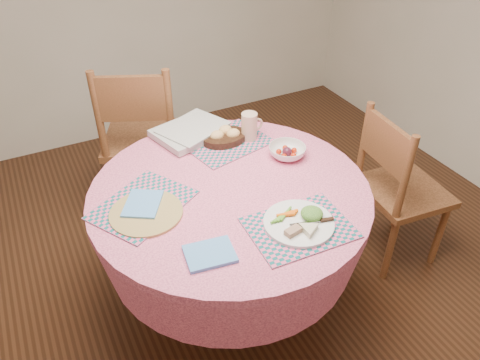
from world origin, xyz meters
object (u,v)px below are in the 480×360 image
(chair_right, at_px, (397,187))
(bread_bowl, at_px, (225,136))
(dining_table, at_px, (230,222))
(latte_mug, at_px, (250,126))
(wicker_trivet, at_px, (146,213))
(dinner_plate, at_px, (301,222))
(chair_back, at_px, (142,137))
(fruit_bowl, at_px, (287,152))

(chair_right, distance_m, bread_bowl, 0.97)
(dining_table, height_order, latte_mug, latte_mug)
(chair_right, height_order, wicker_trivet, chair_right)
(dining_table, distance_m, bread_bowl, 0.46)
(chair_right, distance_m, dinner_plate, 0.91)
(chair_back, height_order, bread_bowl, chair_back)
(chair_right, distance_m, latte_mug, 0.87)
(dinner_plate, relative_size, latte_mug, 2.02)
(wicker_trivet, bearing_deg, chair_back, 75.07)
(chair_back, xyz_separation_m, bread_bowl, (0.27, -0.59, 0.25))
(wicker_trivet, height_order, latte_mug, latte_mug)
(dining_table, xyz_separation_m, latte_mug, (0.27, 0.33, 0.27))
(wicker_trivet, bearing_deg, dining_table, -0.04)
(chair_back, height_order, latte_mug, chair_back)
(chair_back, xyz_separation_m, dinner_plate, (0.27, -1.30, 0.24))
(dining_table, distance_m, chair_back, 0.96)
(dining_table, bearing_deg, fruit_bowl, 16.52)
(dining_table, relative_size, bread_bowl, 5.39)
(chair_right, distance_m, wicker_trivet, 1.37)
(latte_mug, bearing_deg, chair_right, -30.31)
(wicker_trivet, relative_size, dinner_plate, 1.07)
(chair_back, bearing_deg, bread_bowl, 138.84)
(chair_back, distance_m, bread_bowl, 0.69)
(dining_table, bearing_deg, chair_back, 97.47)
(fruit_bowl, bearing_deg, dining_table, -163.48)
(chair_right, bearing_deg, latte_mug, 65.37)
(fruit_bowl, bearing_deg, latte_mug, 110.69)
(chair_right, height_order, latte_mug, chair_right)
(latte_mug, relative_size, fruit_bowl, 0.67)
(dinner_plate, height_order, bread_bowl, bread_bowl)
(bread_bowl, distance_m, latte_mug, 0.14)
(bread_bowl, height_order, fruit_bowl, bread_bowl)
(dining_table, bearing_deg, latte_mug, 50.45)
(dinner_plate, xyz_separation_m, fruit_bowl, (0.21, 0.45, 0.01))
(chair_back, bearing_deg, fruit_bowl, 143.43)
(wicker_trivet, relative_size, latte_mug, 2.15)
(chair_right, bearing_deg, wicker_trivet, 92.62)
(fruit_bowl, bearing_deg, chair_back, 119.65)
(latte_mug, bearing_deg, dinner_plate, -100.82)
(chair_right, xyz_separation_m, bread_bowl, (-0.81, 0.44, 0.30))
(dining_table, xyz_separation_m, chair_back, (-0.13, 0.95, -0.02))
(chair_back, height_order, fruit_bowl, chair_back)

